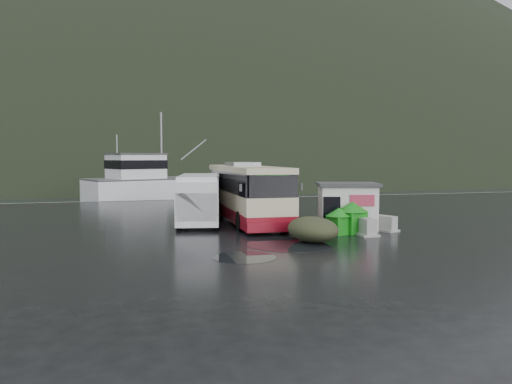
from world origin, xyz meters
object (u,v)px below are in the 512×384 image
object	(u,v)px
waste_bin_right	(339,234)
white_van	(200,224)
coach_bus	(246,221)
jersey_barrier_b	(383,231)
fishing_trawler	(186,194)
ticket_kiosk	(347,229)
dome_tent	(313,242)
jersey_barrier_a	(364,235)
waste_bin_left	(352,233)

from	to	relation	value
waste_bin_right	white_van	bearing A→B (deg)	135.92
coach_bus	white_van	size ratio (longest dim) A/B	1.85
jersey_barrier_b	fishing_trawler	world-z (taller)	fishing_trawler
coach_bus	waste_bin_right	distance (m)	7.02
coach_bus	white_van	world-z (taller)	coach_bus
waste_bin_right	ticket_kiosk	world-z (taller)	ticket_kiosk
jersey_barrier_b	dome_tent	bearing A→B (deg)	-155.47
ticket_kiosk	jersey_barrier_a	size ratio (longest dim) A/B	1.85
fishing_trawler	jersey_barrier_a	bearing A→B (deg)	-102.37
jersey_barrier_b	coach_bus	bearing A→B (deg)	134.40
coach_bus	ticket_kiosk	size ratio (longest dim) A/B	3.96
waste_bin_left	ticket_kiosk	size ratio (longest dim) A/B	0.51
white_van	ticket_kiosk	bearing A→B (deg)	-19.39
coach_bus	jersey_barrier_a	size ratio (longest dim) A/B	7.34
white_van	fishing_trawler	world-z (taller)	fishing_trawler
dome_tent	fishing_trawler	distance (m)	30.25
jersey_barrier_a	jersey_barrier_b	size ratio (longest dim) A/B	1.07
coach_bus	jersey_barrier_a	bearing A→B (deg)	-56.68
dome_tent	ticket_kiosk	distance (m)	4.46
ticket_kiosk	jersey_barrier_b	distance (m)	1.81
coach_bus	waste_bin_right	size ratio (longest dim) A/B	9.45
jersey_barrier_b	white_van	bearing A→B (deg)	148.77
waste_bin_left	waste_bin_right	world-z (taller)	waste_bin_left
waste_bin_left	jersey_barrier_a	xyz separation A→B (m)	(0.34, -0.63, 0.00)
coach_bus	waste_bin_right	world-z (taller)	coach_bus
coach_bus	white_van	distance (m)	2.94
waste_bin_right	jersey_barrier_a	size ratio (longest dim) A/B	0.78
white_van	jersey_barrier_b	xyz separation A→B (m)	(8.59, -5.21, 0.00)
jersey_barrier_b	waste_bin_left	bearing A→B (deg)	-168.70
waste_bin_right	dome_tent	distance (m)	2.64
waste_bin_right	dome_tent	world-z (taller)	waste_bin_right
waste_bin_left	jersey_barrier_a	world-z (taller)	waste_bin_left
waste_bin_left	jersey_barrier_b	size ratio (longest dim) A/B	1.00
coach_bus	jersey_barrier_b	distance (m)	8.18
waste_bin_left	dome_tent	distance (m)	3.33
ticket_kiosk	jersey_barrier_b	xyz separation A→B (m)	(1.55, -0.94, 0.00)
white_van	jersey_barrier_b	distance (m)	10.05
white_van	jersey_barrier_a	world-z (taller)	white_van
jersey_barrier_a	waste_bin_left	bearing A→B (deg)	118.43
white_van	waste_bin_right	bearing A→B (deg)	-32.27
coach_bus	ticket_kiosk	xyz separation A→B (m)	(4.17, -4.90, 0.00)
white_van	waste_bin_right	size ratio (longest dim) A/B	5.11
waste_bin_left	waste_bin_right	xyz separation A→B (m)	(-0.76, -0.11, 0.00)
jersey_barrier_a	fishing_trawler	xyz separation A→B (m)	(-4.59, 29.07, 0.00)
jersey_barrier_b	fishing_trawler	size ratio (longest dim) A/B	0.07
white_van	jersey_barrier_b	world-z (taller)	white_van
ticket_kiosk	jersey_barrier_b	bearing A→B (deg)	-14.40
waste_bin_right	ticket_kiosk	distance (m)	1.84
jersey_barrier_a	jersey_barrier_b	distance (m)	1.89
coach_bus	dome_tent	bearing A→B (deg)	-80.77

